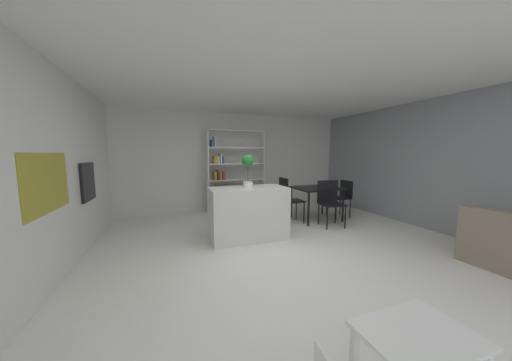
# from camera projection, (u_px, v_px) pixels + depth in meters

# --- Properties ---
(ground_plane) EXTENTS (9.33, 9.33, 0.00)m
(ground_plane) POSITION_uv_depth(u_px,v_px,m) (277.00, 256.00, 3.46)
(ground_plane) COLOR silver
(ceiling_slab) EXTENTS (6.79, 6.52, 0.06)m
(ceiling_slab) POSITION_uv_depth(u_px,v_px,m) (279.00, 72.00, 3.17)
(ceiling_slab) COLOR white
(ceiling_slab) RESTS_ON ground_plane
(back_partition) EXTENTS (6.79, 0.06, 2.55)m
(back_partition) POSITION_uv_depth(u_px,v_px,m) (226.00, 162.00, 6.32)
(back_partition) COLOR silver
(back_partition) RESTS_ON ground_plane
(right_partition_gray) EXTENTS (0.06, 6.52, 2.55)m
(right_partition_gray) POSITION_uv_depth(u_px,v_px,m) (438.00, 165.00, 4.48)
(right_partition_gray) COLOR gray
(right_partition_gray) RESTS_ON ground_plane
(cabinet_niche_splashback) EXTENTS (0.01, 1.01, 0.64)m
(cabinet_niche_splashback) POSITION_uv_depth(u_px,v_px,m) (47.00, 183.00, 2.51)
(cabinet_niche_splashback) COLOR #9E932D
(cabinet_niche_splashback) RESTS_ON ground_plane
(built_in_oven) EXTENTS (0.06, 0.59, 0.60)m
(built_in_oven) POSITION_uv_depth(u_px,v_px,m) (88.00, 182.00, 3.70)
(built_in_oven) COLOR black
(built_in_oven) RESTS_ON ground_plane
(kitchen_island) EXTENTS (1.33, 0.65, 0.91)m
(kitchen_island) POSITION_uv_depth(u_px,v_px,m) (248.00, 213.00, 4.13)
(kitchen_island) COLOR silver
(kitchen_island) RESTS_ON ground_plane
(potted_plant_on_island) EXTENTS (0.21, 0.21, 0.57)m
(potted_plant_on_island) POSITION_uv_depth(u_px,v_px,m) (248.00, 166.00, 4.08)
(potted_plant_on_island) COLOR white
(potted_plant_on_island) RESTS_ON kitchen_island
(open_bookshelf) EXTENTS (1.45, 0.38, 2.07)m
(open_bookshelf) POSITION_uv_depth(u_px,v_px,m) (231.00, 177.00, 6.01)
(open_bookshelf) COLOR white
(open_bookshelf) RESTS_ON ground_plane
(child_table) EXTENTS (0.62, 0.44, 0.50)m
(child_table) POSITION_uv_depth(u_px,v_px,m) (417.00, 348.00, 1.32)
(child_table) COLOR white
(child_table) RESTS_ON ground_plane
(dining_table) EXTENTS (1.00, 0.85, 0.74)m
(dining_table) POSITION_uv_depth(u_px,v_px,m) (317.00, 191.00, 5.30)
(dining_table) COLOR black
(dining_table) RESTS_ON ground_plane
(dining_chair_island_side) EXTENTS (0.47, 0.42, 0.98)m
(dining_chair_island_side) POSITION_uv_depth(u_px,v_px,m) (288.00, 197.00, 5.06)
(dining_chair_island_side) COLOR black
(dining_chair_island_side) RESTS_ON ground_plane
(dining_chair_window_side) EXTENTS (0.46, 0.45, 0.86)m
(dining_chair_window_side) POSITION_uv_depth(u_px,v_px,m) (342.00, 195.00, 5.55)
(dining_chair_window_side) COLOR black
(dining_chair_window_side) RESTS_ON ground_plane
(dining_chair_near) EXTENTS (0.51, 0.49, 0.93)m
(dining_chair_near) POSITION_uv_depth(u_px,v_px,m) (330.00, 199.00, 4.90)
(dining_chair_near) COLOR black
(dining_chair_near) RESTS_ON ground_plane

